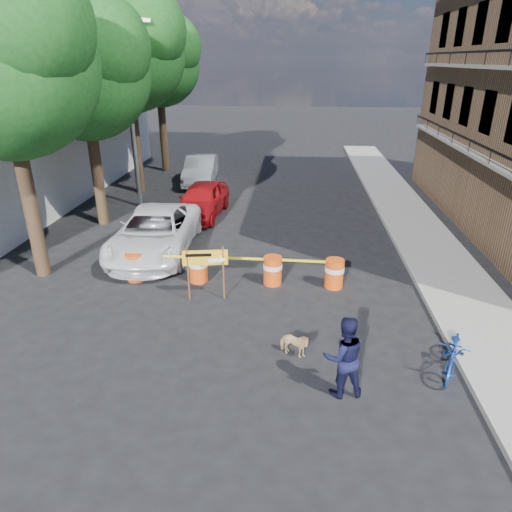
% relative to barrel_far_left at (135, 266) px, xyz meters
% --- Properties ---
extents(ground, '(120.00, 120.00, 0.00)m').
position_rel_barrel_far_left_xyz_m(ground, '(3.67, -1.84, -0.47)').
color(ground, black).
rests_on(ground, ground).
extents(sidewalk_east, '(2.40, 40.00, 0.15)m').
position_rel_barrel_far_left_xyz_m(sidewalk_east, '(9.87, 4.16, -0.40)').
color(sidewalk_east, gray).
rests_on(sidewalk_east, ground).
extents(tree_near, '(5.46, 5.20, 9.15)m').
position_rel_barrel_far_left_xyz_m(tree_near, '(-3.06, 0.16, 5.89)').
color(tree_near, '#332316').
rests_on(tree_near, ground).
extents(tree_mid_a, '(5.25, 5.00, 8.68)m').
position_rel_barrel_far_left_xyz_m(tree_mid_a, '(-3.06, 5.16, 5.53)').
color(tree_mid_a, '#332316').
rests_on(tree_mid_a, ground).
extents(tree_mid_b, '(5.67, 5.40, 9.62)m').
position_rel_barrel_far_left_xyz_m(tree_mid_b, '(-3.06, 10.16, 6.24)').
color(tree_mid_b, '#332316').
rests_on(tree_mid_b, ground).
extents(tree_far, '(5.04, 4.80, 8.84)m').
position_rel_barrel_far_left_xyz_m(tree_far, '(-3.07, 15.16, 5.74)').
color(tree_far, '#332316').
rests_on(tree_far, ground).
extents(streetlamp, '(1.25, 0.18, 8.00)m').
position_rel_barrel_far_left_xyz_m(streetlamp, '(-2.26, 7.66, 3.90)').
color(streetlamp, gray).
rests_on(streetlamp, ground).
extents(barrel_far_left, '(0.58, 0.58, 0.90)m').
position_rel_barrel_far_left_xyz_m(barrel_far_left, '(0.00, 0.00, 0.00)').
color(barrel_far_left, red).
rests_on(barrel_far_left, ground).
extents(barrel_mid_left, '(0.58, 0.58, 0.90)m').
position_rel_barrel_far_left_xyz_m(barrel_mid_left, '(1.98, 0.07, 0.00)').
color(barrel_mid_left, red).
rests_on(barrel_mid_left, ground).
extents(barrel_mid_right, '(0.58, 0.58, 0.90)m').
position_rel_barrel_far_left_xyz_m(barrel_mid_right, '(4.29, 0.07, 0.00)').
color(barrel_mid_right, red).
rests_on(barrel_mid_right, ground).
extents(barrel_far_right, '(0.58, 0.58, 0.90)m').
position_rel_barrel_far_left_xyz_m(barrel_far_right, '(6.16, 0.01, 0.00)').
color(barrel_far_right, red).
rests_on(barrel_far_right, ground).
extents(detour_sign, '(1.26, 0.31, 1.63)m').
position_rel_barrel_far_left_xyz_m(detour_sign, '(2.59, -1.07, 0.71)').
color(detour_sign, '#592D19').
rests_on(detour_sign, ground).
extents(pedestrian, '(0.98, 0.83, 1.79)m').
position_rel_barrel_far_left_xyz_m(pedestrian, '(5.96, -4.84, 0.43)').
color(pedestrian, black).
rests_on(pedestrian, ground).
extents(bicycle, '(0.95, 1.12, 1.80)m').
position_rel_barrel_far_left_xyz_m(bicycle, '(8.47, -3.90, 0.43)').
color(bicycle, '#1542AB').
rests_on(bicycle, ground).
extents(dog, '(0.83, 0.60, 0.64)m').
position_rel_barrel_far_left_xyz_m(dog, '(4.97, -3.63, -0.15)').
color(dog, tan).
rests_on(dog, ground).
extents(suv_white, '(2.74, 5.63, 1.54)m').
position_rel_barrel_far_left_xyz_m(suv_white, '(0.01, 2.21, 0.30)').
color(suv_white, white).
rests_on(suv_white, ground).
extents(sedan_red, '(2.07, 4.45, 1.47)m').
position_rel_barrel_far_left_xyz_m(sedan_red, '(0.86, 6.50, 0.27)').
color(sedan_red, '#A00D12').
rests_on(sedan_red, ground).
extents(sedan_silver, '(1.94, 4.68, 1.51)m').
position_rel_barrel_far_left_xyz_m(sedan_silver, '(-0.32, 12.24, 0.28)').
color(sedan_silver, '#ACAFB3').
rests_on(sedan_silver, ground).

